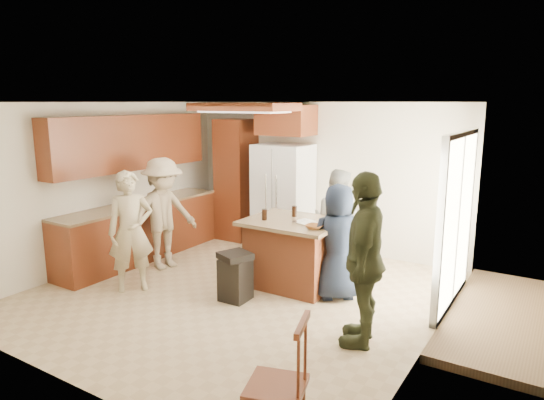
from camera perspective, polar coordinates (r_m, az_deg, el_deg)
The scene contains 12 objects.
person_front_left at distance 6.72m, azimuth -16.28°, elevation -3.57°, with size 0.59×0.43×1.62m, color tan.
person_behind_left at distance 7.26m, azimuth 7.62°, elevation -2.42°, with size 0.75×0.46×1.55m, color gray.
person_behind_right at distance 6.24m, azimuth 7.80°, elevation -4.93°, with size 0.74×0.48×1.51m, color #171F2F.
person_side_right at distance 5.10m, azimuth 10.82°, elevation -6.87°, with size 1.08×0.55×1.84m, color #363B22.
person_counter at distance 7.49m, azimuth -12.67°, elevation -1.58°, with size 1.09×0.51×1.69m, color tan.
left_cabinetry at distance 8.04m, azimuth -15.55°, elevation -0.04°, with size 0.64×3.00×2.30m.
back_wall_units at distance 8.72m, azimuth -2.83°, elevation 4.07°, with size 1.80×0.60×2.45m.
refrigerator at distance 8.31m, azimuth 1.32°, elevation 0.36°, with size 0.90×0.76×1.80m.
kitchen_island at distance 6.69m, azimuth 2.47°, elevation -6.19°, with size 1.28×1.03×0.93m.
island_items at distance 6.38m, azimuth 4.06°, elevation -2.48°, with size 0.94×0.67×0.15m.
trash_bin at distance 6.28m, azimuth -4.33°, elevation -8.92°, with size 0.47×0.47×0.63m.
spindle_chair at distance 3.81m, azimuth 0.82°, elevation -21.16°, with size 0.52×0.52×0.99m.
Camera 1 is at (3.60, -4.90, 2.51)m, focal length 32.00 mm.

